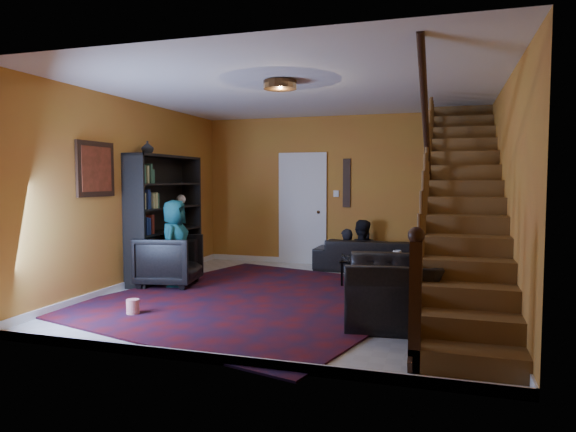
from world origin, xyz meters
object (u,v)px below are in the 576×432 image
at_px(sofa, 370,255).
at_px(armchair_left, 169,260).
at_px(coffee_table, 379,270).
at_px(armchair_right, 393,292).
at_px(bookshelf, 166,220).

relative_size(sofa, armchair_left, 2.24).
height_order(sofa, armchair_left, armchair_left).
bearing_deg(armchair_left, coffee_table, -82.47).
bearing_deg(coffee_table, armchair_left, -161.88).
bearing_deg(armchair_right, coffee_table, -175.45).
bearing_deg(armchair_right, sofa, -174.23).
distance_m(bookshelf, armchair_right, 4.16).
xyz_separation_m(bookshelf, armchair_right, (3.78, -1.62, -0.60)).
distance_m(sofa, coffee_table, 1.27).
bearing_deg(bookshelf, coffee_table, 7.95).
bearing_deg(sofa, armchair_right, 102.87).
xyz_separation_m(armchair_left, coffee_table, (3.02, 0.99, -0.15)).
bearing_deg(armchair_right, bookshelf, -119.57).
height_order(sofa, coffee_table, sofa).
xyz_separation_m(bookshelf, coffee_table, (3.38, 0.47, -0.73)).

